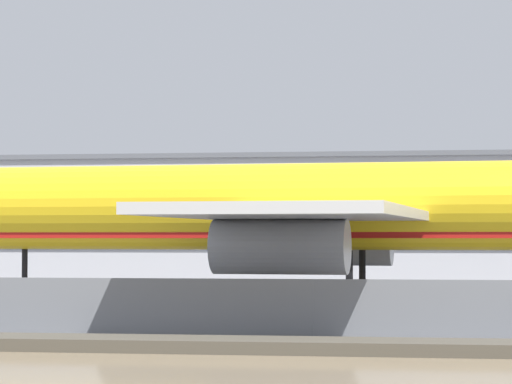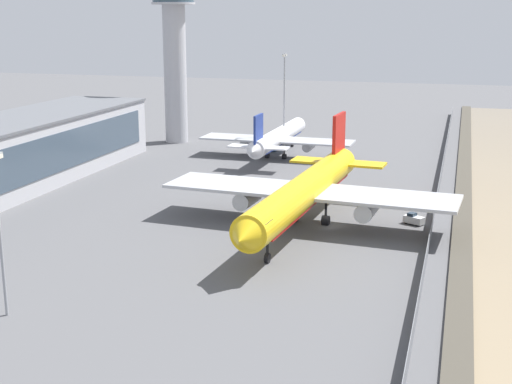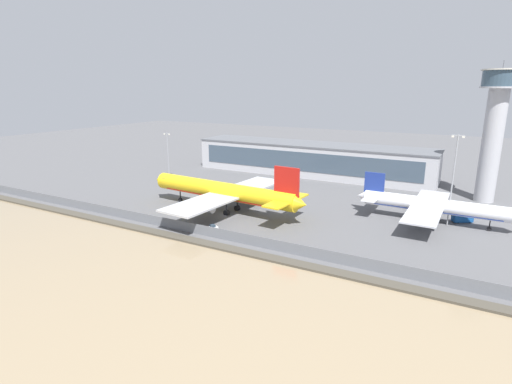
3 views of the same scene
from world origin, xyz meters
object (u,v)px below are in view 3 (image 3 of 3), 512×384
at_px(cargo_jet_yellow, 225,192).
at_px(passenger_jet_white, 433,206).
at_px(control_tower, 495,124).
at_px(apron_light_mast_apron_east, 168,153).
at_px(apron_light_mast_apron_west, 453,176).
at_px(baggage_tug, 212,229).
at_px(ops_van, 463,218).

height_order(cargo_jet_yellow, passenger_jet_white, cargo_jet_yellow).
height_order(passenger_jet_white, control_tower, control_tower).
bearing_deg(passenger_jet_white, apron_light_mast_apron_east, 176.34).
height_order(cargo_jet_yellow, apron_light_mast_apron_west, apron_light_mast_apron_west).
height_order(apron_light_mast_apron_west, apron_light_mast_apron_east, apron_light_mast_apron_west).
bearing_deg(cargo_jet_yellow, baggage_tug, -67.86).
relative_size(cargo_jet_yellow, ops_van, 9.90).
bearing_deg(passenger_jet_white, apron_light_mast_apron_west, -5.52).
bearing_deg(baggage_tug, passenger_jet_white, 36.17).
relative_size(apron_light_mast_apron_west, apron_light_mast_apron_east, 1.30).
height_order(control_tower, apron_light_mast_apron_west, control_tower).
bearing_deg(baggage_tug, control_tower, 47.52).
height_order(passenger_jet_white, apron_light_mast_apron_east, apron_light_mast_apron_east).
xyz_separation_m(passenger_jet_white, baggage_tug, (-47.70, -34.87, -3.84)).
distance_m(ops_van, apron_light_mast_apron_east, 104.78).
xyz_separation_m(cargo_jet_yellow, passenger_jet_white, (54.35, 18.54, -1.28)).
relative_size(passenger_jet_white, apron_light_mast_apron_east, 2.28).
distance_m(cargo_jet_yellow, apron_light_mast_apron_east, 49.41).
height_order(baggage_tug, apron_light_mast_apron_east, apron_light_mast_apron_east).
relative_size(ops_van, apron_light_mast_apron_east, 0.30).
distance_m(passenger_jet_white, control_tower, 38.74).
xyz_separation_m(control_tower, apron_light_mast_apron_west, (-8.41, -31.18, -11.32)).
height_order(baggage_tug, ops_van, ops_van).
bearing_deg(baggage_tug, apron_light_mast_apron_east, 140.13).
distance_m(baggage_tug, apron_light_mast_apron_east, 64.79).
relative_size(baggage_tug, apron_light_mast_apron_east, 0.19).
bearing_deg(apron_light_mast_apron_west, cargo_jet_yellow, -162.73).
xyz_separation_m(ops_van, control_tower, (4.94, 26.63, 23.32)).
relative_size(passenger_jet_white, control_tower, 0.98).
bearing_deg(apron_light_mast_apron_west, apron_light_mast_apron_east, 176.26).
relative_size(cargo_jet_yellow, apron_light_mast_apron_west, 2.28).
relative_size(control_tower, apron_light_mast_apron_west, 1.80).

